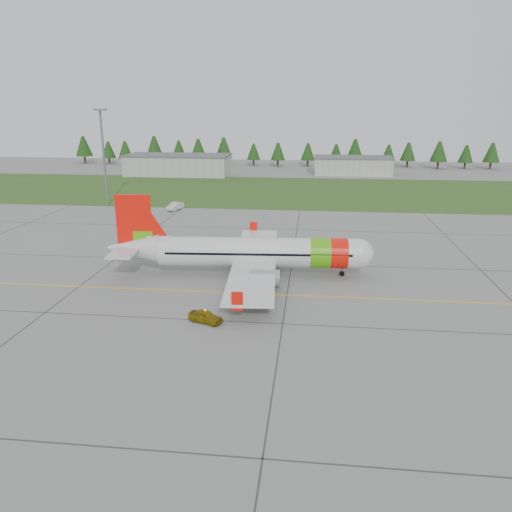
# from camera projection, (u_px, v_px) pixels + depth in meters

# --- Properties ---
(ground) EXTENTS (320.00, 320.00, 0.00)m
(ground) POSITION_uv_depth(u_px,v_px,m) (185.00, 319.00, 50.70)
(ground) COLOR gray
(ground) RESTS_ON ground
(aircraft) EXTENTS (33.93, 31.30, 10.27)m
(aircraft) POSITION_uv_depth(u_px,v_px,m) (252.00, 253.00, 63.38)
(aircraft) COLOR silver
(aircraft) RESTS_ON ground
(follow_me_car) EXTENTS (1.68, 1.81, 3.62)m
(follow_me_car) POSITION_uv_depth(u_px,v_px,m) (205.00, 305.00, 49.48)
(follow_me_car) COLOR gold
(follow_me_car) RESTS_ON ground
(service_van) EXTENTS (2.06, 1.99, 4.85)m
(service_van) POSITION_uv_depth(u_px,v_px,m) (175.00, 198.00, 103.91)
(service_van) COLOR silver
(service_van) RESTS_ON ground
(grass_strip) EXTENTS (320.00, 50.00, 0.03)m
(grass_strip) POSITION_uv_depth(u_px,v_px,m) (264.00, 191.00, 128.74)
(grass_strip) COLOR #30561E
(grass_strip) RESTS_ON ground
(taxi_guideline) EXTENTS (120.00, 0.25, 0.02)m
(taxi_guideline) POSITION_uv_depth(u_px,v_px,m) (202.00, 291.00, 58.31)
(taxi_guideline) COLOR gold
(taxi_guideline) RESTS_ON ground
(hangar_west) EXTENTS (32.00, 14.00, 6.00)m
(hangar_west) POSITION_uv_depth(u_px,v_px,m) (178.00, 165.00, 157.79)
(hangar_west) COLOR #A8A8A3
(hangar_west) RESTS_ON ground
(hangar_east) EXTENTS (24.00, 12.00, 5.20)m
(hangar_east) POSITION_uv_depth(u_px,v_px,m) (352.00, 166.00, 159.56)
(hangar_east) COLOR #A8A8A3
(hangar_east) RESTS_ON ground
(floodlight_mast) EXTENTS (0.50, 0.50, 20.00)m
(floodlight_mast) POSITION_uv_depth(u_px,v_px,m) (104.00, 159.00, 106.51)
(floodlight_mast) COLOR slate
(floodlight_mast) RESTS_ON ground
(treeline) EXTENTS (160.00, 8.00, 10.00)m
(treeline) POSITION_uv_depth(u_px,v_px,m) (279.00, 152.00, 180.62)
(treeline) COLOR #1C3F14
(treeline) RESTS_ON ground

